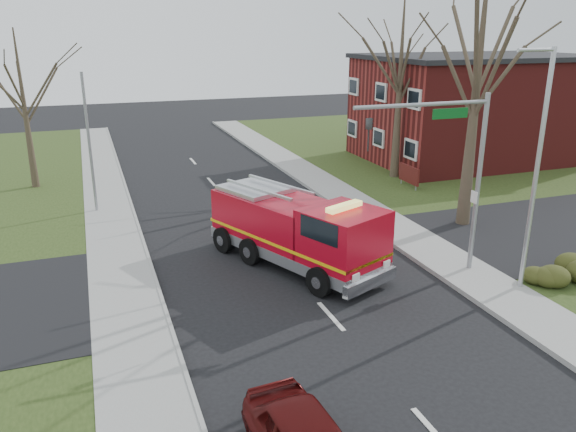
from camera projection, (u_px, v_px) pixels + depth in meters
name	position (u px, v px, depth m)	size (l,w,h in m)	color
ground	(331.00, 316.00, 18.31)	(120.00, 120.00, 0.00)	black
sidewalk_right	(488.00, 286.00, 20.28)	(2.40, 80.00, 0.15)	gray
sidewalk_left	(136.00, 349.00, 16.29)	(2.40, 80.00, 0.15)	gray
brick_building	(475.00, 108.00, 39.32)	(15.40, 10.40, 7.25)	maroon
health_center_sign	(409.00, 174.00, 32.56)	(0.12, 2.00, 1.40)	#4E1412
hedge_corner	(572.00, 273.00, 20.13)	(2.80, 2.00, 0.90)	#303513
bare_tree_near	(479.00, 65.00, 24.37)	(6.00, 6.00, 12.00)	#362B20
bare_tree_far	(400.00, 72.00, 33.17)	(5.25, 5.25, 10.50)	#362B20
bare_tree_left	(22.00, 92.00, 31.17)	(4.50, 4.50, 9.00)	#362B20
traffic_signal_mast	(452.00, 154.00, 19.83)	(5.29, 0.18, 6.80)	gray
streetlight_pole	(536.00, 167.00, 18.72)	(1.48, 0.16, 8.40)	#B7BABF
utility_pole_far	(90.00, 145.00, 27.50)	(0.14, 0.14, 7.00)	gray
fire_engine	(297.00, 232.00, 21.86)	(5.38, 8.04, 3.08)	#AA0719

